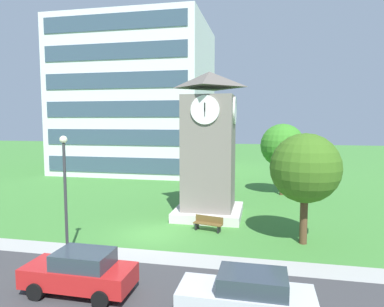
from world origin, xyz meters
name	(u,v)px	position (x,y,z in m)	size (l,w,h in m)	color
ground_plane	(150,234)	(0.00, 0.00, 0.00)	(160.00, 160.00, 0.00)	#3D7A33
street_asphalt	(85,300)	(0.00, -7.62, 0.00)	(120.00, 7.20, 0.01)	#38383A
kerb_strip	(130,255)	(0.00, -3.22, 0.00)	(120.00, 1.60, 0.01)	#9E9E99
office_building	(138,99)	(-10.07, 25.36, 9.60)	(18.53, 15.55, 19.20)	silver
clock_tower	(209,153)	(2.81, 4.47, 4.45)	(4.55, 4.55, 9.99)	slate
park_bench	(208,223)	(3.28, 1.29, 0.46)	(1.86, 0.89, 0.88)	brown
street_lamp	(65,183)	(-2.80, -4.22, 3.70)	(0.36, 0.36, 5.98)	#333338
tree_streetside	(305,168)	(8.68, 0.19, 4.14)	(3.74, 3.74, 6.04)	#513823
tree_by_building	(283,146)	(8.19, 12.58, 4.46)	(3.88, 3.88, 6.42)	#513823
parked_car_red	(80,272)	(-0.42, -7.17, 0.86)	(4.29, 1.95, 1.69)	red
parked_car_silver	(247,296)	(6.00, -7.74, 0.86)	(4.53, 1.94, 1.69)	silver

